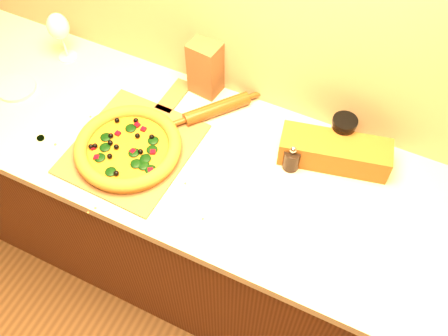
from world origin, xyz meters
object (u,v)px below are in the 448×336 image
rolling_pin (217,109)px  dark_jar (342,133)px  wine_glass (58,28)px  side_plate (17,88)px  pizza_peel (135,145)px  pepper_grinder (292,159)px  pizza (128,148)px

rolling_pin → dark_jar: 0.45m
wine_glass → side_plate: size_ratio=1.41×
rolling_pin → wine_glass: 0.68m
pizza_peel → pepper_grinder: pepper_grinder is taller
pizza_peel → pepper_grinder: (0.51, 0.15, 0.04)m
pizza → wine_glass: (-0.48, 0.30, 0.11)m
pizza_peel → rolling_pin: size_ratio=1.97×
pizza → wine_glass: 0.58m
pepper_grinder → dark_jar: (0.12, 0.16, 0.02)m
pepper_grinder → dark_jar: dark_jar is taller
pizza_peel → pizza: size_ratio=1.62×
pizza_peel → dark_jar: dark_jar is taller
pepper_grinder → wine_glass: wine_glass is taller
pizza → side_plate: (-0.54, 0.08, -0.03)m
wine_glass → side_plate: 0.28m
pizza_peel → wine_glass: wine_glass is taller
rolling_pin → side_plate: size_ratio=2.06×
pepper_grinder → side_plate: (-1.06, -0.11, -0.04)m
rolling_pin → pizza: bearing=-122.7°
pizza_peel → rolling_pin: 0.32m
wine_glass → side_plate: (-0.07, -0.23, -0.14)m
pizza_peel → pizza: bearing=-88.9°
pizza → side_plate: pizza is taller
pizza_peel → wine_glass: 0.56m
pizza_peel → side_plate: bearing=177.8°
pepper_grinder → rolling_pin: 0.34m
dark_jar → pepper_grinder: bearing=-126.5°
dark_jar → side_plate: (-1.17, -0.27, -0.06)m
dark_jar → pizza: bearing=-151.4°
side_plate → rolling_pin: bearing=16.6°
wine_glass → dark_jar: size_ratio=1.53×
pizza → side_plate: size_ratio=2.51×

